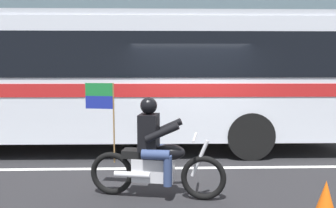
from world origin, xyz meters
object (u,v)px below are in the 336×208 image
(transit_bus, at_px, (116,72))
(motorcycle_with_rider, at_px, (155,155))
(fire_hydrant, at_px, (39,113))
(traffic_cone, at_px, (325,202))

(transit_bus, distance_m, motorcycle_with_rider, 3.62)
(fire_hydrant, relative_size, traffic_cone, 1.36)
(traffic_cone, bearing_deg, fire_hydrant, 131.75)
(motorcycle_with_rider, bearing_deg, fire_hydrant, 122.95)
(transit_bus, distance_m, fire_hydrant, 4.14)
(motorcycle_with_rider, xyz_separation_m, fire_hydrant, (-3.84, 5.93, -0.15))
(transit_bus, relative_size, traffic_cone, 20.12)
(motorcycle_with_rider, relative_size, fire_hydrant, 2.89)
(traffic_cone, bearing_deg, motorcycle_with_rider, 158.33)
(fire_hydrant, bearing_deg, motorcycle_with_rider, -57.05)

